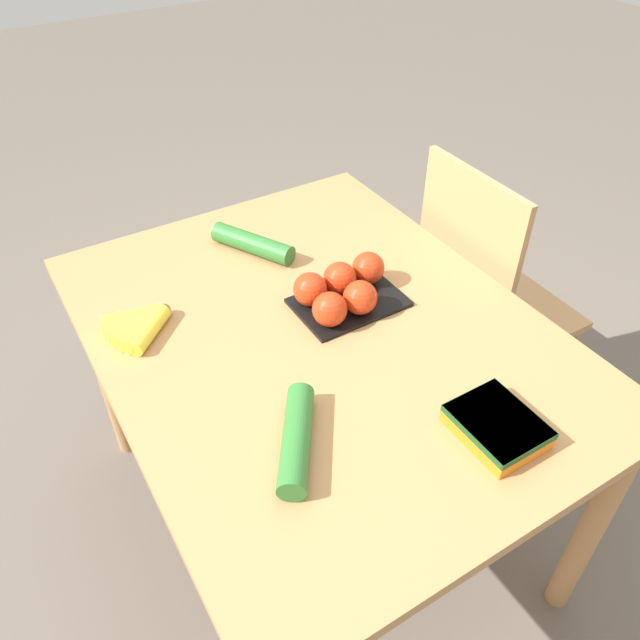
# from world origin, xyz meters

# --- Properties ---
(ground_plane) EXTENTS (12.00, 12.00, 0.00)m
(ground_plane) POSITION_xyz_m (0.00, 0.00, 0.00)
(ground_plane) COLOR #665B51
(dining_table) EXTENTS (1.25, 0.97, 0.76)m
(dining_table) POSITION_xyz_m (0.00, 0.00, 0.66)
(dining_table) COLOR #B27F4C
(dining_table) RESTS_ON ground_plane
(chair) EXTENTS (0.43, 0.41, 0.97)m
(chair) POSITION_xyz_m (-0.10, 0.66, 0.50)
(chair) COLOR tan
(chair) RESTS_ON ground_plane
(banana_bunch) EXTENTS (0.16, 0.16, 0.04)m
(banana_bunch) POSITION_xyz_m (-0.21, -0.35, 0.78)
(banana_bunch) COLOR brown
(banana_bunch) RESTS_ON dining_table
(tomato_pack) EXTENTS (0.18, 0.26, 0.09)m
(tomato_pack) POSITION_xyz_m (-0.05, 0.10, 0.80)
(tomato_pack) COLOR black
(tomato_pack) RESTS_ON dining_table
(carrot_bag) EXTENTS (0.17, 0.14, 0.04)m
(carrot_bag) POSITION_xyz_m (0.44, 0.13, 0.79)
(carrot_bag) COLOR orange
(carrot_bag) RESTS_ON dining_table
(cucumber_near) EXTENTS (0.23, 0.18, 0.05)m
(cucumber_near) POSITION_xyz_m (0.27, -0.22, 0.79)
(cucumber_near) COLOR #2D702D
(cucumber_near) RESTS_ON dining_table
(cucumber_far) EXTENTS (0.24, 0.16, 0.05)m
(cucumber_far) POSITION_xyz_m (-0.37, 0.01, 0.79)
(cucumber_far) COLOR #2D702D
(cucumber_far) RESTS_ON dining_table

